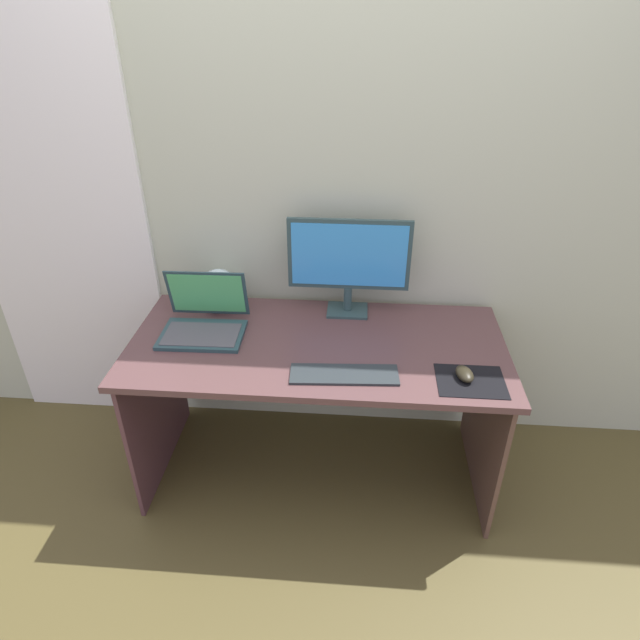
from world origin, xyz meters
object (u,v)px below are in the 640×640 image
(fishbowl, at_px, (219,289))
(mouse, at_px, (465,374))
(keyboard_external, at_px, (344,374))
(laptop, at_px, (204,321))
(monitor, at_px, (349,261))

(fishbowl, bearing_deg, mouse, -24.54)
(keyboard_external, distance_m, mouse, 0.44)
(laptop, height_order, mouse, laptop)
(monitor, relative_size, mouse, 5.22)
(fishbowl, distance_m, keyboard_external, 0.77)
(mouse, bearing_deg, keyboard_external, 171.05)
(monitor, height_order, keyboard_external, monitor)
(laptop, bearing_deg, fishbowl, 86.13)
(laptop, height_order, keyboard_external, laptop)
(keyboard_external, relative_size, mouse, 4.04)
(fishbowl, height_order, mouse, fishbowl)
(fishbowl, xyz_separation_m, mouse, (1.03, -0.47, -0.07))
(laptop, distance_m, keyboard_external, 0.66)
(monitor, distance_m, laptop, 0.66)
(monitor, xyz_separation_m, mouse, (0.45, -0.46, -0.23))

